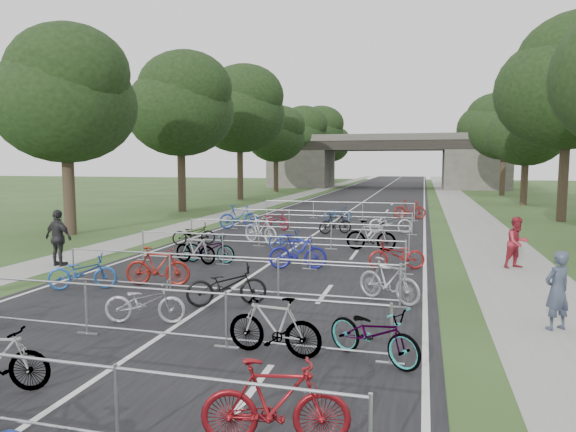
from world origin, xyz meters
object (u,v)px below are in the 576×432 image
Objects in this scene: pedestrian_b at (517,243)px; pedestrian_c at (59,238)px; overpass_bridge at (385,161)px; pedestrian_a at (557,291)px.

pedestrian_c is at bearing 161.26° from pedestrian_b.
pedestrian_b is 15.37m from pedestrian_c.
overpass_bridge reaches higher than pedestrian_c.
overpass_bridge is 16.16× the size of pedestrian_c.
pedestrian_c is (-6.80, -55.66, -2.57)m from overpass_bridge.
pedestrian_c is at bearing -45.03° from pedestrian_a.
pedestrian_c reaches higher than pedestrian_b.
pedestrian_b is 0.89× the size of pedestrian_c.
overpass_bridge reaches higher than pedestrian_b.
overpass_bridge is at bearing -115.89° from pedestrian_a.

